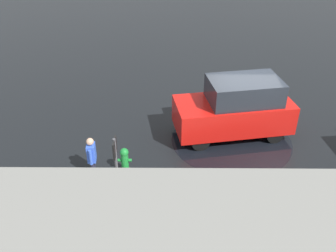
% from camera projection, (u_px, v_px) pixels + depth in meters
% --- Properties ---
extents(ground_plane, '(60.00, 60.00, 0.00)m').
position_uv_depth(ground_plane, '(242.00, 131.00, 13.33)').
color(ground_plane, black).
extents(kerb_strip, '(24.00, 3.20, 0.04)m').
position_uv_depth(kerb_strip, '(268.00, 217.00, 9.75)').
color(kerb_strip, gray).
rests_on(kerb_strip, ground).
extents(moving_hatchback, '(4.14, 2.36, 2.06)m').
position_uv_depth(moving_hatchback, '(236.00, 108.00, 12.62)').
color(moving_hatchback, red).
rests_on(moving_hatchback, ground).
extents(fire_hydrant, '(0.42, 0.31, 0.80)m').
position_uv_depth(fire_hydrant, '(125.00, 160.00, 11.21)').
color(fire_hydrant, '#197A2D').
rests_on(fire_hydrant, ground).
extents(pedestrian, '(0.27, 0.57, 1.22)m').
position_uv_depth(pedestrian, '(92.00, 154.00, 10.99)').
color(pedestrian, blue).
rests_on(pedestrian, ground).
extents(metal_railing, '(9.15, 0.04, 1.05)m').
position_uv_depth(metal_railing, '(291.00, 240.00, 8.19)').
color(metal_railing, '#B7BABF').
rests_on(metal_railing, ground).
extents(sign_post, '(0.07, 0.44, 2.40)m').
position_uv_depth(sign_post, '(117.00, 167.00, 9.01)').
color(sign_post, '#4C4C51').
rests_on(sign_post, ground).
extents(puddle_patch, '(4.09, 4.09, 0.01)m').
position_uv_depth(puddle_patch, '(231.00, 140.00, 12.82)').
color(puddle_patch, black).
rests_on(puddle_patch, ground).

